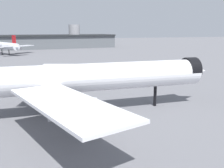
# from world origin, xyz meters

# --- Properties ---
(ground) EXTENTS (900.00, 900.00, 0.00)m
(ground) POSITION_xyz_m (0.00, 0.00, 0.00)
(ground) COLOR slate
(airliner_near_gate) EXTENTS (63.39, 58.10, 16.91)m
(airliner_near_gate) POSITION_xyz_m (-3.06, -1.70, 7.45)
(airliner_near_gate) COLOR white
(airliner_near_gate) RESTS_ON ground
(airliner_far_taxiway) EXTENTS (39.16, 43.69, 13.56)m
(airliner_far_taxiway) POSITION_xyz_m (-28.67, 144.93, 5.98)
(airliner_far_taxiway) COLOR silver
(airliner_far_taxiway) RESTS_ON ground
(baggage_tug_wing) EXTENTS (3.35, 2.17, 1.85)m
(baggage_tug_wing) POSITION_xyz_m (-13.47, 35.33, 0.97)
(baggage_tug_wing) COLOR black
(baggage_tug_wing) RESTS_ON ground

